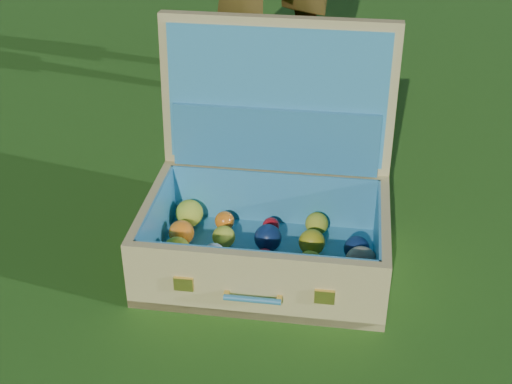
# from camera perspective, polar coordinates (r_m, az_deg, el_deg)

# --- Properties ---
(ground) EXTENTS (60.00, 60.00, 0.00)m
(ground) POSITION_cam_1_polar(r_m,az_deg,el_deg) (2.03, 4.34, -2.10)
(ground) COLOR #215114
(ground) RESTS_ON ground
(stray_ball) EXTENTS (0.07, 0.07, 0.07)m
(stray_ball) POSITION_cam_1_polar(r_m,az_deg,el_deg) (1.77, -8.78, -6.52)
(stray_ball) COLOR #3F62A5
(stray_ball) RESTS_ON ground
(suitcase) EXTENTS (0.74, 0.67, 0.58)m
(suitcase) POSITION_cam_1_polar(r_m,az_deg,el_deg) (1.80, 0.95, -0.56)
(suitcase) COLOR #D1BD71
(suitcase) RESTS_ON ground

